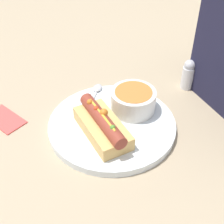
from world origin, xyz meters
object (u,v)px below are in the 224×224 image
object	(u,v)px
spoon	(95,94)
hot_dog	(102,125)
salt_shaker	(188,74)
soup_bowl	(133,100)

from	to	relation	value
spoon	hot_dog	bearing A→B (deg)	-156.94
salt_shaker	soup_bowl	bearing A→B (deg)	-77.88
soup_bowl	spoon	distance (m)	0.11
soup_bowl	spoon	size ratio (longest dim) A/B	0.79
salt_shaker	hot_dog	bearing A→B (deg)	-73.27
hot_dog	spoon	size ratio (longest dim) A/B	1.23
soup_bowl	salt_shaker	xyz separation A→B (m)	(-0.04, 0.19, -0.00)
hot_dog	soup_bowl	xyz separation A→B (m)	(-0.05, 0.10, 0.00)
spoon	salt_shaker	xyz separation A→B (m)	(0.05, 0.25, 0.02)
spoon	soup_bowl	bearing A→B (deg)	-106.85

